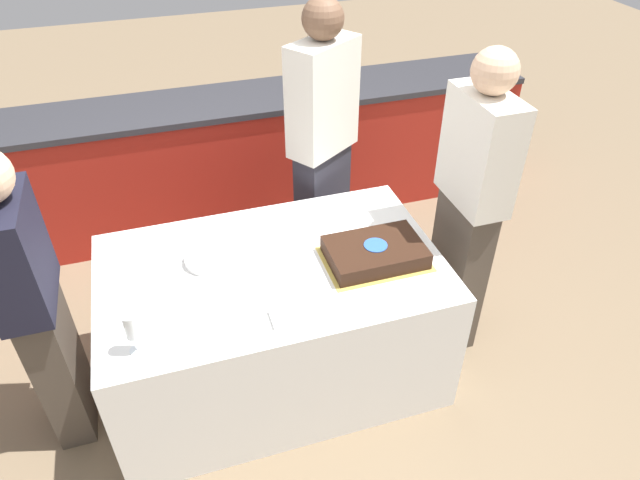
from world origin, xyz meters
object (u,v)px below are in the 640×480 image
(person_seated_right, at_px, (469,207))
(cake, at_px, (375,253))
(plate_stack, at_px, (209,258))
(wine_glass, at_px, (132,327))
(person_cutting_cake, at_px, (323,149))
(person_seated_left, at_px, (34,303))

(person_seated_right, bearing_deg, cake, -79.52)
(plate_stack, relative_size, wine_glass, 1.18)
(plate_stack, height_order, wine_glass, wine_glass)
(plate_stack, relative_size, person_seated_right, 0.14)
(wine_glass, bearing_deg, person_seated_right, 11.96)
(person_seated_right, bearing_deg, plate_stack, -95.45)
(person_cutting_cake, distance_m, person_seated_left, 1.69)
(wine_glass, height_order, person_seated_left, person_seated_left)
(cake, relative_size, person_seated_left, 0.32)
(person_seated_left, bearing_deg, person_seated_right, -90.00)
(person_cutting_cake, relative_size, person_seated_left, 1.14)
(person_seated_right, bearing_deg, person_seated_left, -90.00)
(cake, height_order, person_cutting_cake, person_cutting_cake)
(person_seated_left, bearing_deg, plate_stack, -80.67)
(cake, xyz_separation_m, person_seated_right, (0.55, 0.10, 0.09))
(person_seated_left, distance_m, person_seated_right, 2.07)
(cake, distance_m, person_seated_right, 0.56)
(person_seated_left, height_order, person_seated_right, person_seated_right)
(person_seated_left, xyz_separation_m, person_seated_right, (2.07, 0.00, 0.08))
(cake, bearing_deg, person_cutting_cake, 90.00)
(plate_stack, bearing_deg, person_seated_left, -170.67)
(person_cutting_cake, bearing_deg, person_seated_left, -8.42)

